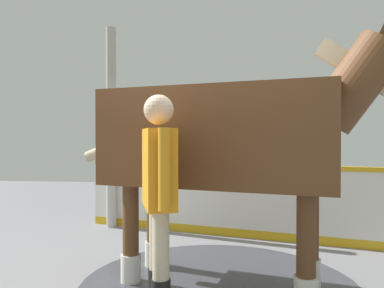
% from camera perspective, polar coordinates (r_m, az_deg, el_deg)
% --- Properties ---
extents(ground_plane, '(16.00, 16.00, 0.02)m').
position_cam_1_polar(ground_plane, '(4.06, -0.77, -19.90)').
color(ground_plane, gray).
extents(wet_patch, '(2.72, 2.72, 0.00)m').
position_cam_1_polar(wet_patch, '(3.96, 4.06, -20.26)').
color(wet_patch, '#42444C').
rests_on(wet_patch, ground).
extents(barrier_wall, '(5.25, 1.42, 1.06)m').
position_cam_1_polar(barrier_wall, '(5.53, 9.62, -8.93)').
color(barrier_wall, white).
rests_on(barrier_wall, ground).
extents(roof_post_far, '(0.16, 0.16, 3.20)m').
position_cam_1_polar(roof_post_far, '(6.22, -12.05, 2.43)').
color(roof_post_far, '#B7B2A8').
rests_on(roof_post_far, ground).
extents(horse, '(3.48, 1.44, 2.50)m').
position_cam_1_polar(horse, '(3.66, 5.78, 0.73)').
color(horse, brown).
rests_on(horse, ground).
extents(handler, '(0.38, 0.67, 1.78)m').
position_cam_1_polar(handler, '(3.03, -5.01, -6.57)').
color(handler, black).
rests_on(handler, ground).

